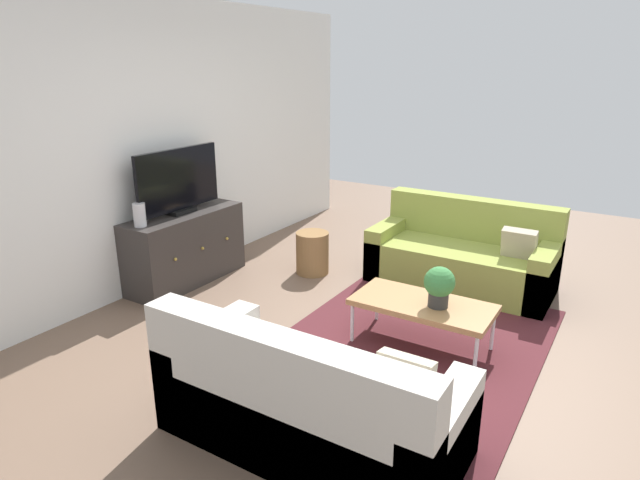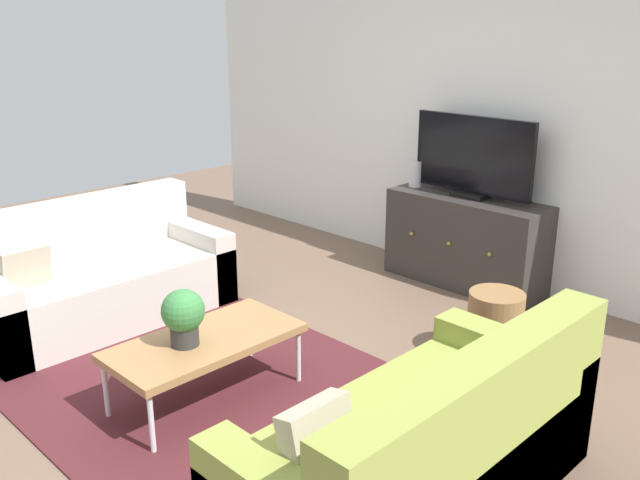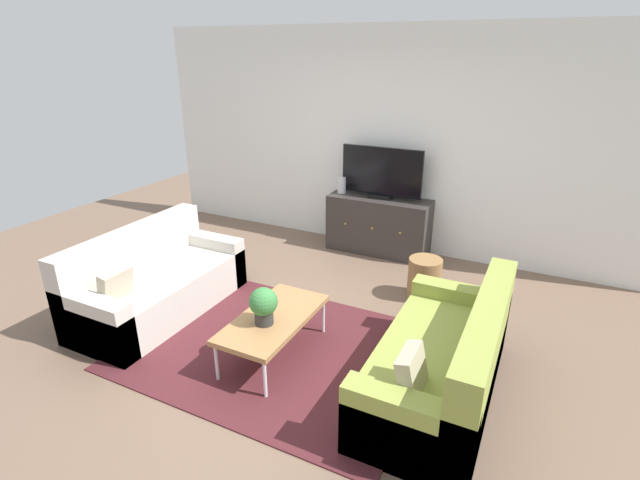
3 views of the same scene
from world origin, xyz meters
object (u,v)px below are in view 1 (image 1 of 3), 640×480
Objects in this scene: wicker_basket at (312,253)px; coffee_table at (423,306)px; couch_right_side at (464,257)px; potted_plant at (439,285)px; couch_left_side at (305,407)px; glass_vase at (139,215)px; flat_screen_tv at (179,181)px; tv_console at (186,248)px.

coffee_table is at bearing -119.16° from wicker_basket.
couch_right_side is 1.47m from potted_plant.
couch_left_side is 2.61m from glass_vase.
potted_plant is 2.68m from glass_vase.
couch_left_side is at bearing 175.25° from coffee_table.
coffee_table is at bearing -90.26° from flat_screen_tv.
couch_right_side is at bearing 4.90° from coffee_table.
tv_console is (0.02, 2.62, -0.19)m from potted_plant.
coffee_table is 1.78m from wicker_basket.
couch_left_side reaches higher than wicker_basket.
flat_screen_tv reaches higher than couch_right_side.
couch_right_side reaches higher than wicker_basket.
wicker_basket is at bearing 111.07° from couch_right_side.
glass_vase is (-1.92, 2.37, 0.54)m from couch_right_side.
potted_plant is at bearing -79.28° from glass_vase.
coffee_table is (1.46, -0.12, 0.07)m from couch_left_side.
glass_vase is (0.95, 2.37, 0.54)m from couch_left_side.
tv_console is 1.26× the size of flat_screen_tv.
couch_left_side is at bearing 170.56° from potted_plant.
tv_console is at bearing -0.01° from glass_vase.
coffee_table is 4.95× the size of glass_vase.
potted_plant is at bearing -9.44° from couch_left_side.
couch_left_side is 8.08× the size of glass_vase.
couch_left_side reaches higher than tv_console.
couch_right_side is (2.87, 0.00, 0.00)m from couch_left_side.
flat_screen_tv is (1.47, 2.39, 0.75)m from couch_left_side.
couch_left_side is 1.46m from coffee_table.
flat_screen_tv is (-1.40, 2.39, 0.75)m from couch_right_side.
wicker_basket is at bearing -48.12° from tv_console.
flat_screen_tv is (0.02, 2.64, 0.47)m from potted_plant.
flat_screen_tv is at bearing 58.51° from couch_left_side.
coffee_table is 2.60m from flat_screen_tv.
tv_console reaches higher than potted_plant.
flat_screen_tv is at bearing 89.74° from coffee_table.
flat_screen_tv is at bearing 120.32° from couch_right_side.
flat_screen_tv reaches higher than couch_left_side.
coffee_table is 3.39× the size of potted_plant.
couch_right_side is 1.63× the size of coffee_table.
tv_console is 2.89× the size of wicker_basket.
tv_console is at bearing 89.56° from potted_plant.
coffee_table is at bearing -90.26° from tv_console.
couch_left_side is at bearing -121.49° from flat_screen_tv.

